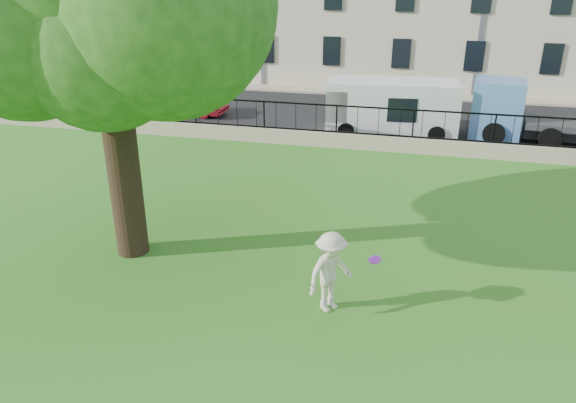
% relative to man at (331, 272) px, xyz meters
% --- Properties ---
extents(ground, '(120.00, 120.00, 0.00)m').
position_rel_man_xyz_m(ground, '(-1.64, -0.61, -0.92)').
color(ground, '#336919').
rests_on(ground, ground).
extents(retaining_wall, '(50.00, 0.40, 0.60)m').
position_rel_man_xyz_m(retaining_wall, '(-1.64, 11.39, -0.62)').
color(retaining_wall, tan).
rests_on(retaining_wall, ground).
extents(iron_railing, '(50.00, 0.05, 1.13)m').
position_rel_man_xyz_m(iron_railing, '(-1.64, 11.39, 0.23)').
color(iron_railing, black).
rests_on(iron_railing, retaining_wall).
extents(street, '(60.00, 9.00, 0.01)m').
position_rel_man_xyz_m(street, '(-1.64, 16.09, -0.92)').
color(street, black).
rests_on(street, ground).
extents(sidewalk, '(60.00, 1.40, 0.12)m').
position_rel_man_xyz_m(sidewalk, '(-1.64, 21.29, -0.86)').
color(sidewalk, tan).
rests_on(sidewalk, ground).
extents(man, '(1.27, 1.36, 1.85)m').
position_rel_man_xyz_m(man, '(0.00, 0.00, 0.00)').
color(man, beige).
rests_on(man, ground).
extents(frisbee, '(0.31, 0.31, 0.12)m').
position_rel_man_xyz_m(frisbee, '(0.88, 0.49, 0.15)').
color(frisbee, '#AD27DD').
extents(red_sedan, '(3.89, 1.45, 1.27)m').
position_rel_man_xyz_m(red_sedan, '(-9.48, 14.79, -0.29)').
color(red_sedan, '#A41425').
rests_on(red_sedan, street).
extents(white_van, '(5.67, 2.67, 2.31)m').
position_rel_man_xyz_m(white_van, '(0.36, 13.79, 0.23)').
color(white_van, silver).
rests_on(white_van, street).
extents(blue_truck, '(6.03, 2.69, 2.45)m').
position_rel_man_xyz_m(blue_truck, '(6.62, 14.01, 0.30)').
color(blue_truck, '#5789CD').
rests_on(blue_truck, street).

